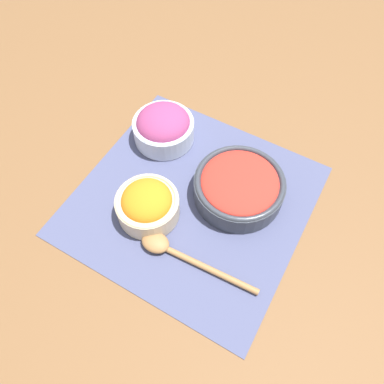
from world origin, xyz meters
name	(u,v)px	position (x,y,z in m)	size (l,w,h in m)	color
ground_plane	(192,200)	(0.00, 0.00, 0.00)	(3.00, 3.00, 0.00)	brown
placemat	(192,200)	(0.00, 0.00, 0.00)	(0.46, 0.46, 0.00)	#474C70
carrot_bowl	(147,204)	(-0.07, 0.06, 0.04)	(0.13, 0.13, 0.08)	beige
tomato_bowl	(239,186)	(0.06, -0.08, 0.04)	(0.19, 0.19, 0.06)	#333842
onion_bowl	(163,126)	(0.12, 0.14, 0.04)	(0.14, 0.14, 0.08)	silver
wooden_spoon	(172,251)	(-0.12, -0.03, 0.01)	(0.05, 0.25, 0.02)	#9E7042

